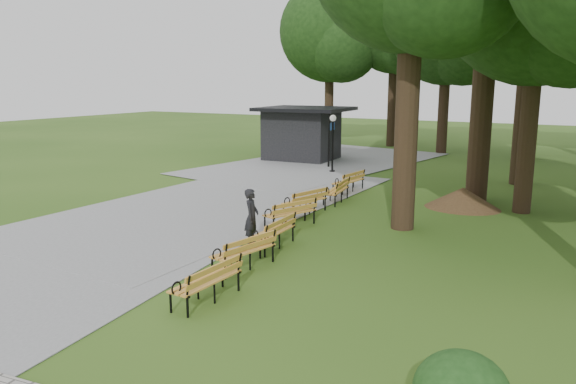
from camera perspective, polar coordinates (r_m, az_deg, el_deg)
The scene contains 14 objects.
ground at distance 16.41m, azimuth -2.37°, elevation -4.52°, with size 100.00×100.00×0.00m, color #315418.
path at distance 20.99m, azimuth -7.49°, elevation -0.99°, with size 12.00×38.00×0.06m, color gray.
person at distance 15.35m, azimuth -3.77°, elevation -2.59°, with size 0.58×0.38×1.59m, color black.
kiosk at distance 31.97m, azimuth 1.42°, elevation 6.05°, with size 4.84×4.21×3.03m, color black, non-canonical shape.
lamp_post at distance 27.44m, azimuth 4.64°, elevation 6.32°, with size 0.32×0.32×2.86m.
dirt_mound at distance 20.78m, azimuth 17.57°, elevation -0.58°, with size 2.24×2.24×0.76m, color #47301C.
bench_0 at distance 11.68m, azimuth -8.47°, elevation -9.08°, with size 1.90×0.64×0.88m, color orange, non-canonical shape.
bench_1 at distance 13.55m, azimuth -4.62°, elevation -6.08°, with size 1.90×0.64×0.88m, color orange, non-canonical shape.
bench_2 at distance 15.13m, azimuth -1.63°, elevation -4.17°, with size 1.90×0.64×0.88m, color orange, non-canonical shape.
bench_3 at distance 17.31m, azimuth 0.19°, elevation -2.16°, with size 1.90×0.64×0.88m, color orange, non-canonical shape.
bench_4 at distance 19.02m, azimuth 1.74°, elevation -0.93°, with size 1.90×0.64×0.88m, color orange, non-canonical shape.
bench_5 at distance 20.85m, azimuth 4.96°, elevation 0.14°, with size 1.90×0.64×0.88m, color orange, non-canonical shape.
bench_6 at distance 22.83m, azimuth 6.23°, elevation 1.09°, with size 1.90×0.64×0.88m, color orange, non-canonical shape.
tree_backdrop at distance 36.41m, azimuth 26.59°, elevation 16.21°, with size 36.68×9.71×16.55m, color black, non-canonical shape.
Camera 1 is at (8.20, -13.48, 4.51)m, focal length 34.46 mm.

